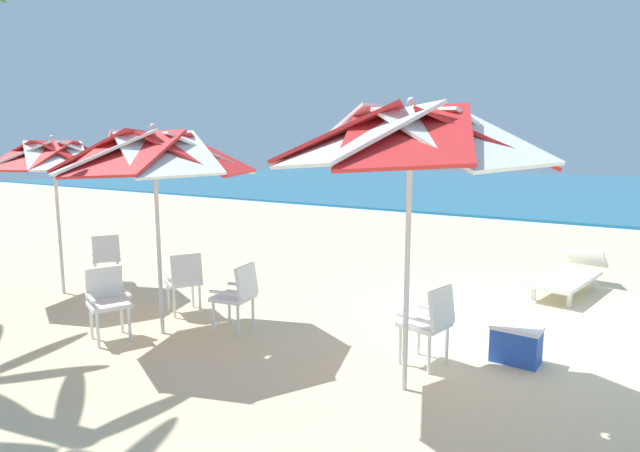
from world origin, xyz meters
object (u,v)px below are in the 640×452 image
(plastic_chair_3, at_px, (238,293))
(plastic_chair_1, at_px, (184,279))
(beach_umbrella_0, at_px, (411,140))
(beach_umbrella_1, at_px, (154,155))
(cooler_box, at_px, (516,344))
(plastic_chair_0, at_px, (430,320))
(beach_umbrella_2, at_px, (54,157))
(plastic_chair_4, at_px, (106,256))
(plastic_chair_2, at_px, (107,298))
(sun_lounger_1, at_px, (570,275))

(plastic_chair_3, bearing_deg, plastic_chair_1, 174.96)
(beach_umbrella_0, bearing_deg, plastic_chair_1, 174.99)
(beach_umbrella_1, distance_m, plastic_chair_1, 1.87)
(beach_umbrella_1, distance_m, cooler_box, 4.61)
(cooler_box, bearing_deg, plastic_chair_0, -138.44)
(plastic_chair_0, bearing_deg, cooler_box, 41.56)
(beach_umbrella_2, bearing_deg, cooler_box, 12.10)
(plastic_chair_0, relative_size, plastic_chair_3, 1.00)
(cooler_box, bearing_deg, plastic_chair_1, -166.94)
(beach_umbrella_1, relative_size, plastic_chair_3, 2.96)
(plastic_chair_1, distance_m, plastic_chair_4, 2.31)
(plastic_chair_1, xyz_separation_m, cooler_box, (4.18, 0.97, -0.30))
(beach_umbrella_2, distance_m, cooler_box, 7.01)
(beach_umbrella_1, distance_m, plastic_chair_2, 1.81)
(beach_umbrella_1, bearing_deg, plastic_chair_3, 37.48)
(plastic_chair_0, bearing_deg, beach_umbrella_2, -172.47)
(plastic_chair_0, distance_m, plastic_chair_4, 5.77)
(cooler_box, bearing_deg, beach_umbrella_2, -167.90)
(plastic_chair_0, xyz_separation_m, plastic_chair_1, (-3.47, -0.33, 0.00))
(beach_umbrella_0, distance_m, plastic_chair_0, 1.95)
(plastic_chair_2, relative_size, plastic_chair_4, 1.00)
(beach_umbrella_1, relative_size, sun_lounger_1, 1.16)
(plastic_chair_0, height_order, sun_lounger_1, plastic_chair_0)
(beach_umbrella_1, bearing_deg, cooler_box, 23.30)
(beach_umbrella_1, bearing_deg, beach_umbrella_0, 6.66)
(beach_umbrella_2, bearing_deg, beach_umbrella_1, -4.73)
(plastic_chair_1, bearing_deg, cooler_box, 13.06)
(plastic_chair_3, relative_size, sun_lounger_1, 0.39)
(beach_umbrella_1, bearing_deg, plastic_chair_1, 118.98)
(beach_umbrella_0, relative_size, plastic_chair_3, 3.13)
(beach_umbrella_1, bearing_deg, beach_umbrella_2, 175.27)
(cooler_box, bearing_deg, plastic_chair_4, -173.72)
(beach_umbrella_1, relative_size, plastic_chair_4, 2.96)
(plastic_chair_3, bearing_deg, plastic_chair_0, 10.44)
(plastic_chair_2, height_order, beach_umbrella_2, beach_umbrella_2)
(plastic_chair_1, distance_m, beach_umbrella_2, 2.95)
(beach_umbrella_1, xyz_separation_m, sun_lounger_1, (3.79, 4.96, -1.92))
(plastic_chair_4, bearing_deg, plastic_chair_1, -6.36)
(beach_umbrella_2, bearing_deg, beach_umbrella_0, 1.31)
(plastic_chair_3, xyz_separation_m, sun_lounger_1, (3.05, 4.39, -0.22))
(plastic_chair_3, distance_m, beach_umbrella_2, 3.91)
(plastic_chair_3, relative_size, plastic_chair_4, 1.00)
(plastic_chair_0, distance_m, plastic_chair_2, 3.78)
(plastic_chair_3, bearing_deg, plastic_chair_2, -136.80)
(beach_umbrella_0, xyz_separation_m, cooler_box, (0.69, 1.28, -2.14))
(plastic_chair_4, bearing_deg, beach_umbrella_2, -98.45)
(plastic_chair_1, height_order, beach_umbrella_2, beach_umbrella_2)
(sun_lounger_1, relative_size, cooler_box, 4.41)
(sun_lounger_1, bearing_deg, plastic_chair_1, -134.12)
(beach_umbrella_0, bearing_deg, plastic_chair_3, 175.00)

